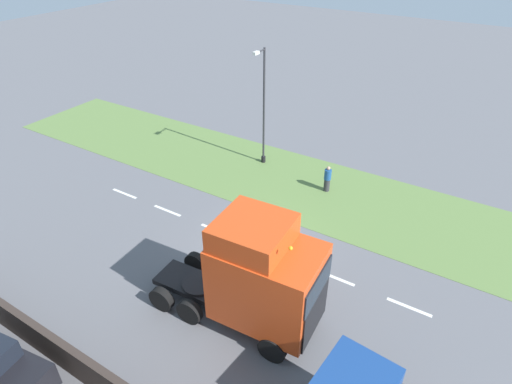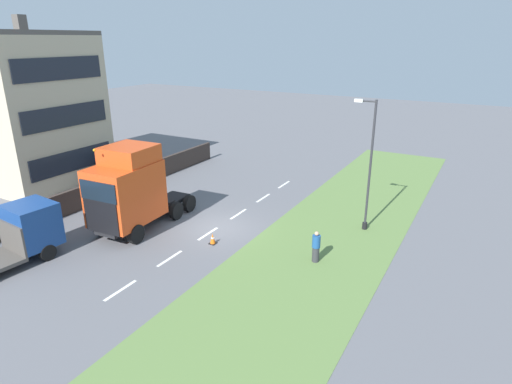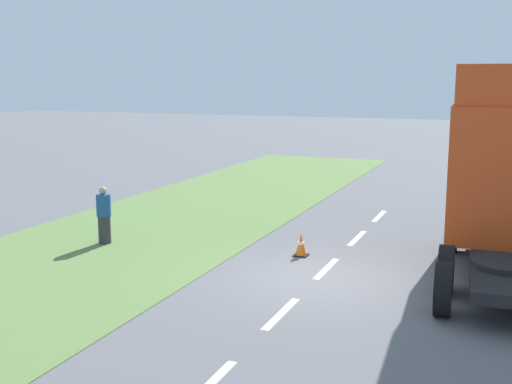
{
  "view_description": "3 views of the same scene",
  "coord_description": "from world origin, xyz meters",
  "px_view_note": "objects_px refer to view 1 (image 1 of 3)",
  "views": [
    {
      "loc": [
        13.38,
        8.31,
        13.2
      ],
      "look_at": [
        -1.31,
        -0.75,
        2.08
      ],
      "focal_mm": 30.0,
      "sensor_mm": 36.0,
      "label": 1
    },
    {
      "loc": [
        -12.69,
        18.15,
        10.09
      ],
      "look_at": [
        -2.69,
        0.3,
        2.72
      ],
      "focal_mm": 30.0,
      "sensor_mm": 36.0,
      "label": 2
    },
    {
      "loc": [
        3.95,
        -13.4,
        4.47
      ],
      "look_at": [
        -1.87,
        1.03,
        1.71
      ],
      "focal_mm": 45.0,
      "sensor_mm": 36.0,
      "label": 3
    }
  ],
  "objects_px": {
    "pedestrian": "(327,179)",
    "lamp_post": "(263,113)",
    "lorry_cab": "(260,278)",
    "traffic_cone_lead": "(297,243)"
  },
  "relations": [
    {
      "from": "pedestrian",
      "to": "traffic_cone_lead",
      "type": "bearing_deg",
      "value": 8.84
    },
    {
      "from": "lamp_post",
      "to": "traffic_cone_lead",
      "type": "bearing_deg",
      "value": 41.82
    },
    {
      "from": "lorry_cab",
      "to": "traffic_cone_lead",
      "type": "height_order",
      "value": "lorry_cab"
    },
    {
      "from": "lamp_post",
      "to": "pedestrian",
      "type": "relative_size",
      "value": 4.54
    },
    {
      "from": "lamp_post",
      "to": "pedestrian",
      "type": "height_order",
      "value": "lamp_post"
    },
    {
      "from": "lorry_cab",
      "to": "pedestrian",
      "type": "distance_m",
      "value": 10.4
    },
    {
      "from": "lorry_cab",
      "to": "lamp_post",
      "type": "distance_m",
      "value": 12.88
    },
    {
      "from": "pedestrian",
      "to": "traffic_cone_lead",
      "type": "distance_m",
      "value": 5.47
    },
    {
      "from": "lorry_cab",
      "to": "traffic_cone_lead",
      "type": "relative_size",
      "value": 11.88
    },
    {
      "from": "pedestrian",
      "to": "lamp_post",
      "type": "bearing_deg",
      "value": -100.94
    }
  ]
}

